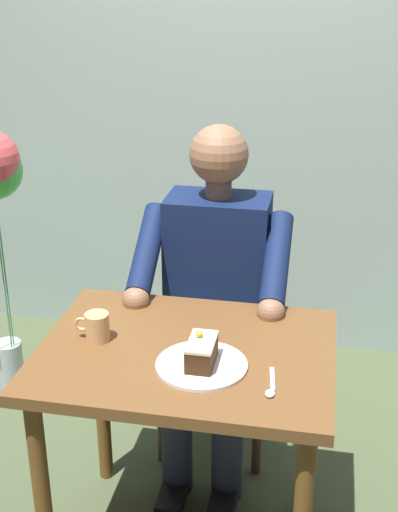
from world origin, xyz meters
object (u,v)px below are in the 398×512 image
object	(u,v)px
cake_slice	(202,352)
dessert_spoon	(271,387)
dining_table	(186,382)
chair	(221,317)
seated_person	(214,299)
coffee_cup	(96,326)

from	to	relation	value
cake_slice	dessert_spoon	distance (m)	0.21
dining_table	cake_slice	distance (m)	0.19
dining_table	chair	xyz separation A→B (m)	(0.00, -0.64, -0.12)
cake_slice	dessert_spoon	bearing A→B (deg)	161.05
dining_table	seated_person	world-z (taller)	seated_person
dining_table	coffee_cup	distance (m)	0.31
chair	coffee_cup	distance (m)	0.75
chair	seated_person	xyz separation A→B (m)	(0.00, 0.17, 0.16)
chair	dessert_spoon	bearing A→B (deg)	108.02
dining_table	dessert_spoon	xyz separation A→B (m)	(-0.26, 0.15, 0.12)
seated_person	cake_slice	world-z (taller)	seated_person
dining_table	dessert_spoon	bearing A→B (deg)	149.31
seated_person	dessert_spoon	distance (m)	0.68
dessert_spoon	chair	bearing A→B (deg)	-71.98
chair	cake_slice	xyz separation A→B (m)	(-0.06, 0.73, 0.28)
coffee_cup	seated_person	bearing A→B (deg)	-119.44
chair	dessert_spoon	xyz separation A→B (m)	(-0.26, 0.80, 0.24)
seated_person	chair	bearing A→B (deg)	-90.00
chair	dessert_spoon	world-z (taller)	chair
seated_person	dining_table	bearing A→B (deg)	90.00
chair	cake_slice	world-z (taller)	chair
dining_table	seated_person	size ratio (longest dim) A/B	0.67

